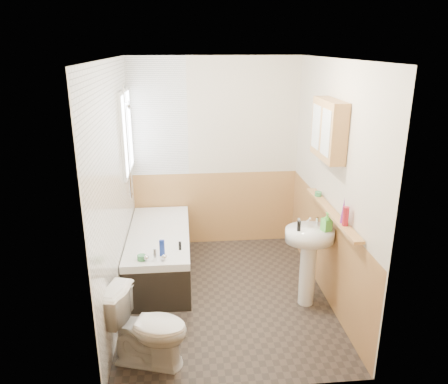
{
  "coord_description": "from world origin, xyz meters",
  "views": [
    {
      "loc": [
        -0.41,
        -4.18,
        2.63
      ],
      "look_at": [
        0.0,
        0.15,
        1.15
      ],
      "focal_mm": 35.0,
      "sensor_mm": 36.0,
      "label": 1
    }
  ],
  "objects": [
    {
      "name": "wall_back",
      "position": [
        0.0,
        1.41,
        1.25
      ],
      "size": [
        2.2,
        0.02,
        2.5
      ],
      "primitive_type": "cube",
      "color": "beige",
      "rests_on": "ground"
    },
    {
      "name": "wainscot_back",
      "position": [
        0.0,
        1.39,
        0.5
      ],
      "size": [
        2.2,
        0.01,
        1.0
      ],
      "primitive_type": "cube",
      "color": "tan",
      "rests_on": "wall_back"
    },
    {
      "name": "cream_jar",
      "position": [
        -0.87,
        -0.15,
        0.57
      ],
      "size": [
        0.11,
        0.11,
        0.05
      ],
      "primitive_type": "cylinder",
      "rotation": [
        0.0,
        0.0,
        -0.29
      ],
      "color": "#388447",
      "rests_on": "bathtub"
    },
    {
      "name": "floor",
      "position": [
        0.0,
        0.0,
        0.0
      ],
      "size": [
        2.8,
        2.8,
        0.0
      ],
      "primitive_type": "plane",
      "color": "#2A221D",
      "rests_on": "ground"
    },
    {
      "name": "sink",
      "position": [
        0.84,
        -0.23,
        0.61
      ],
      "size": [
        0.5,
        0.41,
        0.97
      ],
      "rotation": [
        0.0,
        0.0,
        -0.05
      ],
      "color": "white",
      "rests_on": "floor"
    },
    {
      "name": "orange_bottle",
      "position": [
        -0.48,
        0.05,
        0.59
      ],
      "size": [
        0.04,
        0.04,
        0.09
      ],
      "primitive_type": "cylinder",
      "rotation": [
        0.0,
        0.0,
        0.22
      ],
      "color": "black",
      "rests_on": "bathtub"
    },
    {
      "name": "wainscot_right",
      "position": [
        1.09,
        0.0,
        0.5
      ],
      "size": [
        0.01,
        2.8,
        1.0
      ],
      "primitive_type": "cube",
      "color": "tan",
      "rests_on": "wall_right"
    },
    {
      "name": "blue_gel",
      "position": [
        -0.66,
        -0.07,
        0.64
      ],
      "size": [
        0.05,
        0.04,
        0.18
      ],
      "primitive_type": "cube",
      "rotation": [
        0.0,
        0.0,
        -0.22
      ],
      "color": "#19339E",
      "rests_on": "bathtub"
    },
    {
      "name": "pine_shelf",
      "position": [
        1.04,
        -0.25,
        1.04
      ],
      "size": [
        0.1,
        1.44,
        0.03
      ],
      "primitive_type": "cube",
      "color": "tan",
      "rests_on": "wall_right"
    },
    {
      "name": "foam_can",
      "position": [
        1.04,
        -0.62,
        1.14
      ],
      "size": [
        0.06,
        0.06,
        0.18
      ],
      "primitive_type": "cylinder",
      "rotation": [
        0.0,
        0.0,
        -0.13
      ],
      "color": "maroon",
      "rests_on": "pine_shelf"
    },
    {
      "name": "toilet",
      "position": [
        -0.76,
        -1.0,
        0.34
      ],
      "size": [
        0.79,
        0.58,
        0.69
      ],
      "primitive_type": "imported",
      "rotation": [
        0.0,
        0.0,
        1.27
      ],
      "color": "white",
      "rests_on": "floor"
    },
    {
      "name": "tile_return_back",
      "position": [
        -0.73,
        1.39,
        1.75
      ],
      "size": [
        0.75,
        0.01,
        1.5
      ],
      "primitive_type": "cube",
      "color": "white",
      "rests_on": "wall_back"
    },
    {
      "name": "green_bottle",
      "position": [
        1.04,
        -0.55,
        1.18
      ],
      "size": [
        0.06,
        0.06,
        0.25
      ],
      "primitive_type": "cone",
      "rotation": [
        0.0,
        0.0,
        0.25
      ],
      "color": "purple",
      "rests_on": "pine_shelf"
    },
    {
      "name": "shower_riser",
      "position": [
        -1.04,
        0.77,
        1.66
      ],
      "size": [
        0.11,
        0.09,
        1.31
      ],
      "color": "silver",
      "rests_on": "wall_left"
    },
    {
      "name": "wall_front",
      "position": [
        0.0,
        -1.41,
        1.25
      ],
      "size": [
        2.2,
        0.02,
        2.5
      ],
      "primitive_type": "cube",
      "color": "beige",
      "rests_on": "ground"
    },
    {
      "name": "black_jar",
      "position": [
        1.04,
        0.2,
        1.08
      ],
      "size": [
        0.09,
        0.09,
        0.05
      ],
      "primitive_type": "cylinder",
      "rotation": [
        0.0,
        0.0,
        0.29
      ],
      "color": "#388447",
      "rests_on": "pine_shelf"
    },
    {
      "name": "wall_left",
      "position": [
        -1.11,
        0.0,
        1.25
      ],
      "size": [
        0.02,
        2.8,
        2.5
      ],
      "primitive_type": "cube",
      "color": "beige",
      "rests_on": "ground"
    },
    {
      "name": "wall_right",
      "position": [
        1.11,
        0.0,
        1.25
      ],
      "size": [
        0.02,
        2.8,
        2.5
      ],
      "primitive_type": "cube",
      "color": "beige",
      "rests_on": "ground"
    },
    {
      "name": "medicine_cabinet",
      "position": [
        1.01,
        -0.05,
        1.83
      ],
      "size": [
        0.16,
        0.65,
        0.58
      ],
      "color": "tan",
      "rests_on": "wall_right"
    },
    {
      "name": "wainscot_front",
      "position": [
        0.0,
        -1.39,
        0.5
      ],
      "size": [
        2.2,
        0.01,
        1.0
      ],
      "primitive_type": "cube",
      "color": "tan",
      "rests_on": "wall_front"
    },
    {
      "name": "clear_bottle",
      "position": [
        0.71,
        -0.27,
        0.91
      ],
      "size": [
        0.05,
        0.05,
        0.1
      ],
      "primitive_type": "cylinder",
      "rotation": [
        0.0,
        0.0,
        -0.37
      ],
      "color": "black",
      "rests_on": "sink"
    },
    {
      "name": "window",
      "position": [
        -1.06,
        0.95,
        1.65
      ],
      "size": [
        0.03,
        0.79,
        0.99
      ],
      "color": "white",
      "rests_on": "wall_left"
    },
    {
      "name": "tile_cladding_left",
      "position": [
        -1.09,
        0.0,
        1.25
      ],
      "size": [
        0.01,
        2.8,
        2.5
      ],
      "primitive_type": "cube",
      "color": "white",
      "rests_on": "wall_left"
    },
    {
      "name": "bathtub",
      "position": [
        -0.73,
        0.54,
        0.29
      ],
      "size": [
        0.7,
        1.65,
        0.69
      ],
      "color": "black",
      "rests_on": "floor"
    },
    {
      "name": "ceiling",
      "position": [
        0.0,
        0.0,
        2.5
      ],
      "size": [
        2.8,
        2.8,
        0.0
      ],
      "primitive_type": "plane",
      "rotation": [
        3.14,
        0.0,
        0.0
      ],
      "color": "white",
      "rests_on": "ground"
    },
    {
      "name": "soap_bottle",
      "position": [
        0.98,
        -0.3,
        0.91
      ],
      "size": [
        0.15,
        0.21,
        0.09
      ],
      "primitive_type": "imported",
      "rotation": [
        0.0,
        0.0,
        0.34
      ],
      "color": "#59C647",
      "rests_on": "sink"
    }
  ]
}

